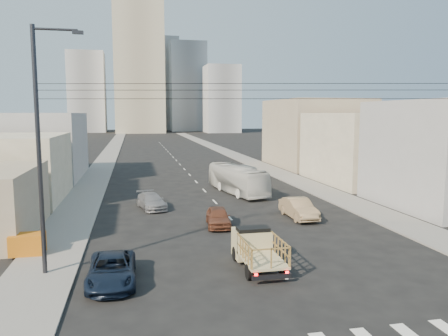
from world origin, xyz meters
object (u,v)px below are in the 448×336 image
object	(u,v)px
sedan_tan	(299,208)
sedan_grey	(151,201)
sedan_brown	(218,217)
streetlamp_left	(41,145)
flatbed_pickup	(257,247)
city_bus	(237,179)
crate_stack	(28,244)
navy_pickup	(112,270)

from	to	relation	value
sedan_tan	sedan_grey	size ratio (longest dim) A/B	1.04
sedan_brown	sedan_tan	size ratio (longest dim) A/B	0.86
sedan_brown	streetlamp_left	distance (m)	13.81
flatbed_pickup	sedan_tan	xyz separation A→B (m)	(6.05, 9.64, -0.33)
city_bus	sedan_grey	size ratio (longest dim) A/B	2.28
sedan_grey	streetlamp_left	world-z (taller)	streetlamp_left
sedan_tan	sedan_grey	xyz separation A→B (m)	(-10.82, 5.71, -0.12)
city_bus	sedan_brown	distance (m)	13.11
crate_stack	streetlamp_left	bearing A→B (deg)	-63.75
sedan_brown	city_bus	bearing A→B (deg)	76.81
flatbed_pickup	sedan_tan	size ratio (longest dim) A/B	0.96
navy_pickup	sedan_tan	bearing A→B (deg)	38.10
navy_pickup	sedan_brown	xyz separation A→B (m)	(6.87, 9.29, 0.02)
sedan_grey	streetlamp_left	xyz separation A→B (m)	(-5.67, -14.29, 5.79)
flatbed_pickup	navy_pickup	size ratio (longest dim) A/B	0.93
navy_pickup	streetlamp_left	size ratio (longest dim) A/B	0.39
streetlamp_left	flatbed_pickup	bearing A→B (deg)	-5.78
navy_pickup	city_bus	distance (m)	24.38
flatbed_pickup	sedan_tan	distance (m)	11.39
sedan_grey	flatbed_pickup	bearing A→B (deg)	-85.24
sedan_grey	sedan_brown	bearing A→B (deg)	-69.64
sedan_grey	streetlamp_left	distance (m)	16.43
navy_pickup	crate_stack	size ratio (longest dim) A/B	2.62
sedan_brown	streetlamp_left	bearing A→B (deg)	-137.08
flatbed_pickup	sedan_brown	world-z (taller)	flatbed_pickup
streetlamp_left	crate_stack	xyz separation A→B (m)	(-1.61, 3.25, -5.75)
sedan_brown	crate_stack	bearing A→B (deg)	-153.79
sedan_tan	crate_stack	distance (m)	18.87
sedan_tan	sedan_grey	distance (m)	12.24
flatbed_pickup	streetlamp_left	size ratio (longest dim) A/B	0.37
flatbed_pickup	city_bus	size ratio (longest dim) A/B	0.44
sedan_tan	streetlamp_left	world-z (taller)	streetlamp_left
flatbed_pickup	sedan_grey	world-z (taller)	flatbed_pickup
flatbed_pickup	sedan_brown	bearing A→B (deg)	92.62
navy_pickup	sedan_grey	bearing A→B (deg)	81.39
sedan_brown	sedan_tan	distance (m)	6.53
streetlamp_left	crate_stack	distance (m)	6.80
sedan_tan	sedan_grey	bearing A→B (deg)	151.02
flatbed_pickup	sedan_grey	xyz separation A→B (m)	(-4.77, 15.35, -0.45)
city_bus	crate_stack	xyz separation A→B (m)	(-15.99, -16.60, -0.71)
sedan_brown	sedan_tan	world-z (taller)	sedan_tan
sedan_brown	crate_stack	world-z (taller)	sedan_brown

